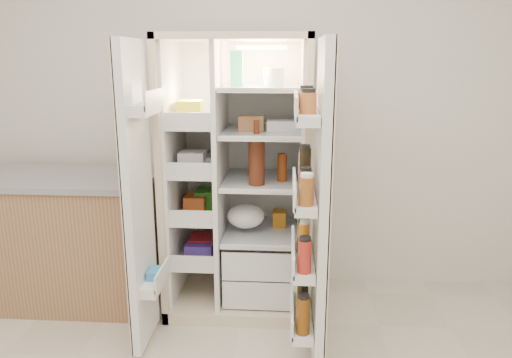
{
  "coord_description": "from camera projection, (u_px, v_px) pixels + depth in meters",
  "views": [
    {
      "loc": [
        0.29,
        -1.47,
        1.67
      ],
      "look_at": [
        0.11,
        1.25,
        0.98
      ],
      "focal_mm": 34.0,
      "sensor_mm": 36.0,
      "label": 1
    }
  ],
  "objects": [
    {
      "name": "wall_back",
      "position": [
        248.0,
        102.0,
        3.46
      ],
      "size": [
        4.0,
        0.02,
        2.7
      ],
      "primitive_type": "cube",
      "color": "silver",
      "rests_on": "floor"
    },
    {
      "name": "freezer_door",
      "position": [
        139.0,
        201.0,
        2.69
      ],
      "size": [
        0.15,
        0.4,
        1.72
      ],
      "color": "white",
      "rests_on": "floor"
    },
    {
      "name": "fridge_door",
      "position": [
        317.0,
        212.0,
        2.54
      ],
      "size": [
        0.17,
        0.58,
        1.72
      ],
      "color": "white",
      "rests_on": "floor"
    },
    {
      "name": "kitchen_counter",
      "position": [
        69.0,
        238.0,
        3.33
      ],
      "size": [
        1.24,
        0.66,
        0.9
      ],
      "color": "#A17050",
      "rests_on": "floor"
    },
    {
      "name": "refrigerator",
      "position": [
        242.0,
        197.0,
        3.27
      ],
      "size": [
        0.92,
        0.7,
        1.8
      ],
      "color": "beige",
      "rests_on": "floor"
    }
  ]
}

